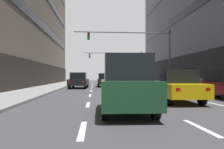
# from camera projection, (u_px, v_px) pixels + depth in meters

# --- Properties ---
(ground_plane) EXTENTS (120.00, 120.00, 0.00)m
(ground_plane) POSITION_uv_depth(u_px,v_px,m) (139.00, 98.00, 13.80)
(ground_plane) COLOR #424247
(sidewalk_left) EXTENTS (3.55, 80.00, 0.14)m
(sidewalk_left) POSITION_uv_depth(u_px,v_px,m) (7.00, 98.00, 13.17)
(sidewalk_left) COLOR gray
(sidewalk_left) RESTS_ON ground
(lane_stripe_l1_s2) EXTENTS (0.16, 2.00, 0.01)m
(lane_stripe_l1_s2) POSITION_uv_depth(u_px,v_px,m) (82.00, 130.00, 5.58)
(lane_stripe_l1_s2) COLOR silver
(lane_stripe_l1_s2) RESTS_ON ground
(lane_stripe_l1_s3) EXTENTS (0.16, 2.00, 0.01)m
(lane_stripe_l1_s3) POSITION_uv_depth(u_px,v_px,m) (88.00, 104.00, 10.56)
(lane_stripe_l1_s3) COLOR silver
(lane_stripe_l1_s3) RESTS_ON ground
(lane_stripe_l1_s4) EXTENTS (0.16, 2.00, 0.01)m
(lane_stripe_l1_s4) POSITION_uv_depth(u_px,v_px,m) (90.00, 95.00, 15.55)
(lane_stripe_l1_s4) COLOR silver
(lane_stripe_l1_s4) RESTS_ON ground
(lane_stripe_l1_s5) EXTENTS (0.16, 2.00, 0.01)m
(lane_stripe_l1_s5) POSITION_uv_depth(u_px,v_px,m) (91.00, 91.00, 20.53)
(lane_stripe_l1_s5) COLOR silver
(lane_stripe_l1_s5) RESTS_ON ground
(lane_stripe_l1_s6) EXTENTS (0.16, 2.00, 0.01)m
(lane_stripe_l1_s6) POSITION_uv_depth(u_px,v_px,m) (92.00, 88.00, 25.52)
(lane_stripe_l1_s6) COLOR silver
(lane_stripe_l1_s6) RESTS_ON ground
(lane_stripe_l1_s7) EXTENTS (0.16, 2.00, 0.01)m
(lane_stripe_l1_s7) POSITION_uv_depth(u_px,v_px,m) (92.00, 86.00, 30.50)
(lane_stripe_l1_s7) COLOR silver
(lane_stripe_l1_s7) RESTS_ON ground
(lane_stripe_l1_s8) EXTENTS (0.16, 2.00, 0.01)m
(lane_stripe_l1_s8) POSITION_uv_depth(u_px,v_px,m) (92.00, 85.00, 35.49)
(lane_stripe_l1_s8) COLOR silver
(lane_stripe_l1_s8) RESTS_ON ground
(lane_stripe_l1_s9) EXTENTS (0.16, 2.00, 0.01)m
(lane_stripe_l1_s9) POSITION_uv_depth(u_px,v_px,m) (93.00, 84.00, 40.47)
(lane_stripe_l1_s9) COLOR silver
(lane_stripe_l1_s9) RESTS_ON ground
(lane_stripe_l1_s10) EXTENTS (0.16, 2.00, 0.01)m
(lane_stripe_l1_s10) POSITION_uv_depth(u_px,v_px,m) (93.00, 83.00, 45.45)
(lane_stripe_l1_s10) COLOR silver
(lane_stripe_l1_s10) RESTS_ON ground
(lane_stripe_l2_s2) EXTENTS (0.16, 2.00, 0.01)m
(lane_stripe_l2_s2) POSITION_uv_depth(u_px,v_px,m) (201.00, 128.00, 5.82)
(lane_stripe_l2_s2) COLOR silver
(lane_stripe_l2_s2) RESTS_ON ground
(lane_stripe_l2_s3) EXTENTS (0.16, 2.00, 0.01)m
(lane_stripe_l2_s3) POSITION_uv_depth(u_px,v_px,m) (152.00, 104.00, 10.81)
(lane_stripe_l2_s3) COLOR silver
(lane_stripe_l2_s3) RESTS_ON ground
(lane_stripe_l2_s4) EXTENTS (0.16, 2.00, 0.01)m
(lane_stripe_l2_s4) POSITION_uv_depth(u_px,v_px,m) (134.00, 95.00, 15.79)
(lane_stripe_l2_s4) COLOR silver
(lane_stripe_l2_s4) RESTS_ON ground
(lane_stripe_l2_s5) EXTENTS (0.16, 2.00, 0.01)m
(lane_stripe_l2_s5) POSITION_uv_depth(u_px,v_px,m) (124.00, 91.00, 20.78)
(lane_stripe_l2_s5) COLOR silver
(lane_stripe_l2_s5) RESTS_ON ground
(lane_stripe_l2_s6) EXTENTS (0.16, 2.00, 0.01)m
(lane_stripe_l2_s6) POSITION_uv_depth(u_px,v_px,m) (118.00, 88.00, 25.76)
(lane_stripe_l2_s6) COLOR silver
(lane_stripe_l2_s6) RESTS_ON ground
(lane_stripe_l2_s7) EXTENTS (0.16, 2.00, 0.01)m
(lane_stripe_l2_s7) POSITION_uv_depth(u_px,v_px,m) (114.00, 86.00, 30.74)
(lane_stripe_l2_s7) COLOR silver
(lane_stripe_l2_s7) RESTS_ON ground
(lane_stripe_l2_s8) EXTENTS (0.16, 2.00, 0.01)m
(lane_stripe_l2_s8) POSITION_uv_depth(u_px,v_px,m) (112.00, 85.00, 35.73)
(lane_stripe_l2_s8) COLOR silver
(lane_stripe_l2_s8) RESTS_ON ground
(lane_stripe_l2_s9) EXTENTS (0.16, 2.00, 0.01)m
(lane_stripe_l2_s9) POSITION_uv_depth(u_px,v_px,m) (110.00, 83.00, 40.71)
(lane_stripe_l2_s9) COLOR silver
(lane_stripe_l2_s9) RESTS_ON ground
(lane_stripe_l2_s10) EXTENTS (0.16, 2.00, 0.01)m
(lane_stripe_l2_s10) POSITION_uv_depth(u_px,v_px,m) (108.00, 83.00, 45.70)
(lane_stripe_l2_s10) COLOR silver
(lane_stripe_l2_s10) RESTS_ON ground
(lane_stripe_l3_s3) EXTENTS (0.16, 2.00, 0.01)m
(lane_stripe_l3_s3) POSITION_uv_depth(u_px,v_px,m) (212.00, 103.00, 11.05)
(lane_stripe_l3_s3) COLOR silver
(lane_stripe_l3_s3) RESTS_ON ground
(lane_stripe_l3_s4) EXTENTS (0.16, 2.00, 0.01)m
(lane_stripe_l3_s4) POSITION_uv_depth(u_px,v_px,m) (176.00, 95.00, 16.03)
(lane_stripe_l3_s4) COLOR silver
(lane_stripe_l3_s4) RESTS_ON ground
(lane_stripe_l3_s5) EXTENTS (0.16, 2.00, 0.01)m
(lane_stripe_l3_s5) POSITION_uv_depth(u_px,v_px,m) (156.00, 90.00, 21.02)
(lane_stripe_l3_s5) COLOR silver
(lane_stripe_l3_s5) RESTS_ON ground
(lane_stripe_l3_s6) EXTENTS (0.16, 2.00, 0.01)m
(lane_stripe_l3_s6) POSITION_uv_depth(u_px,v_px,m) (144.00, 88.00, 26.00)
(lane_stripe_l3_s6) COLOR silver
(lane_stripe_l3_s6) RESTS_ON ground
(lane_stripe_l3_s7) EXTENTS (0.16, 2.00, 0.01)m
(lane_stripe_l3_s7) POSITION_uv_depth(u_px,v_px,m) (136.00, 86.00, 30.99)
(lane_stripe_l3_s7) COLOR silver
(lane_stripe_l3_s7) RESTS_ON ground
(lane_stripe_l3_s8) EXTENTS (0.16, 2.00, 0.01)m
(lane_stripe_l3_s8) POSITION_uv_depth(u_px,v_px,m) (131.00, 84.00, 35.97)
(lane_stripe_l3_s8) COLOR silver
(lane_stripe_l3_s8) RESTS_ON ground
(lane_stripe_l3_s9) EXTENTS (0.16, 2.00, 0.01)m
(lane_stripe_l3_s9) POSITION_uv_depth(u_px,v_px,m) (126.00, 83.00, 40.95)
(lane_stripe_l3_s9) COLOR silver
(lane_stripe_l3_s9) RESTS_ON ground
(lane_stripe_l3_s10) EXTENTS (0.16, 2.00, 0.01)m
(lane_stripe_l3_s10) POSITION_uv_depth(u_px,v_px,m) (123.00, 83.00, 45.94)
(lane_stripe_l3_s10) COLOR silver
(lane_stripe_l3_s10) RESTS_ON ground
(car_driving_0) EXTENTS (1.94, 4.36, 2.09)m
(car_driving_0) POSITION_uv_depth(u_px,v_px,m) (126.00, 85.00, 8.22)
(car_driving_0) COLOR black
(car_driving_0) RESTS_ON ground
(taxi_driving_1) EXTENTS (1.91, 4.51, 1.87)m
(taxi_driving_1) POSITION_uv_depth(u_px,v_px,m) (175.00, 86.00, 11.69)
(taxi_driving_1) COLOR black
(taxi_driving_1) RESTS_ON ground
(car_driving_2) EXTENTS (2.00, 4.43, 1.63)m
(car_driving_2) POSITION_uv_depth(u_px,v_px,m) (137.00, 81.00, 23.23)
(car_driving_2) COLOR black
(car_driving_2) RESTS_ON ground
(car_driving_3) EXTENTS (2.14, 4.73, 1.75)m
(car_driving_3) POSITION_uv_depth(u_px,v_px,m) (79.00, 81.00, 24.89)
(car_driving_3) COLOR black
(car_driving_3) RESTS_ON ground
(car_driving_4) EXTENTS (1.92, 4.54, 1.70)m
(car_driving_4) POSITION_uv_depth(u_px,v_px,m) (105.00, 80.00, 28.41)
(car_driving_4) COLOR black
(car_driving_4) RESTS_ON ground
(taxi_driving_5) EXTENTS (1.83, 4.21, 1.74)m
(taxi_driving_5) POSITION_uv_depth(u_px,v_px,m) (122.00, 80.00, 34.82)
(taxi_driving_5) COLOR black
(taxi_driving_5) RESTS_ON ground
(car_parked_2) EXTENTS (1.79, 4.22, 2.04)m
(car_parked_2) POSITION_uv_depth(u_px,v_px,m) (182.00, 80.00, 20.06)
(car_parked_2) COLOR black
(car_parked_2) RESTS_ON ground
(traffic_signal_0) EXTENTS (11.87, 0.35, 6.91)m
(traffic_signal_0) POSITION_uv_depth(u_px,v_px,m) (140.00, 45.00, 27.29)
(traffic_signal_0) COLOR #4C4C51
(traffic_signal_0) RESTS_ON sidewalk_right
(traffic_signal_1) EXTENTS (11.43, 0.35, 6.04)m
(traffic_signal_1) POSITION_uv_depth(u_px,v_px,m) (121.00, 59.00, 43.62)
(traffic_signal_1) COLOR #4C4C51
(traffic_signal_1) RESTS_ON sidewalk_right
(pedestrian_0) EXTENTS (0.35, 0.46, 1.67)m
(pedestrian_0) POSITION_uv_depth(u_px,v_px,m) (167.00, 78.00, 32.06)
(pedestrian_0) COLOR brown
(pedestrian_0) RESTS_ON sidewalk_right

